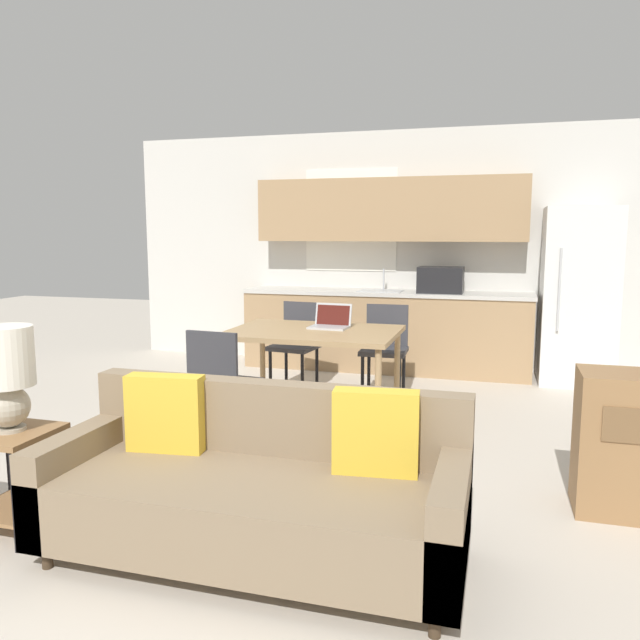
{
  "coord_description": "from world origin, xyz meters",
  "views": [
    {
      "loc": [
        1.24,
        -2.61,
        1.56
      ],
      "look_at": [
        0.05,
        1.5,
        0.95
      ],
      "focal_mm": 35.0,
      "sensor_mm": 36.0,
      "label": 1
    }
  ],
  "objects_px": {
    "laptop": "(331,322)",
    "dining_table": "(314,338)",
    "side_table": "(12,464)",
    "couch": "(257,488)",
    "refrigerator": "(578,296)",
    "dining_chair_far_right": "(385,345)",
    "dining_chair_near_left": "(222,380)",
    "table_lamp": "(6,372)",
    "dining_chair_far_left": "(297,341)"
  },
  "relations": [
    {
      "from": "laptop",
      "to": "dining_table",
      "type": "bearing_deg",
      "value": -117.68
    },
    {
      "from": "side_table",
      "to": "laptop",
      "type": "height_order",
      "value": "laptop"
    },
    {
      "from": "dining_table",
      "to": "side_table",
      "type": "distance_m",
      "value": 2.54
    },
    {
      "from": "couch",
      "to": "dining_table",
      "type": "bearing_deg",
      "value": 99.81
    },
    {
      "from": "refrigerator",
      "to": "dining_chair_far_right",
      "type": "relative_size",
      "value": 2.09
    },
    {
      "from": "couch",
      "to": "dining_chair_far_right",
      "type": "distance_m",
      "value": 3.09
    },
    {
      "from": "side_table",
      "to": "dining_chair_near_left",
      "type": "distance_m",
      "value": 1.59
    },
    {
      "from": "dining_chair_near_left",
      "to": "dining_chair_far_right",
      "type": "distance_m",
      "value": 1.93
    },
    {
      "from": "refrigerator",
      "to": "table_lamp",
      "type": "bearing_deg",
      "value": -126.35
    },
    {
      "from": "table_lamp",
      "to": "dining_chair_far_right",
      "type": "bearing_deg",
      "value": 66.9
    },
    {
      "from": "dining_table",
      "to": "dining_chair_far_left",
      "type": "height_order",
      "value": "dining_chair_far_left"
    },
    {
      "from": "table_lamp",
      "to": "laptop",
      "type": "distance_m",
      "value": 2.71
    },
    {
      "from": "dining_table",
      "to": "table_lamp",
      "type": "xyz_separation_m",
      "value": [
        -0.94,
        -2.33,
        0.16
      ]
    },
    {
      "from": "table_lamp",
      "to": "refrigerator",
      "type": "bearing_deg",
      "value": 53.65
    },
    {
      "from": "dining_chair_near_left",
      "to": "dining_chair_far_right",
      "type": "bearing_deg",
      "value": -112.17
    },
    {
      "from": "refrigerator",
      "to": "dining_chair_near_left",
      "type": "relative_size",
      "value": 2.09
    },
    {
      "from": "side_table",
      "to": "dining_chair_far_right",
      "type": "xyz_separation_m",
      "value": [
        1.37,
        3.22,
        0.13
      ]
    },
    {
      "from": "couch",
      "to": "dining_chair_far_left",
      "type": "distance_m",
      "value": 3.17
    },
    {
      "from": "dining_table",
      "to": "dining_chair_far_right",
      "type": "relative_size",
      "value": 1.59
    },
    {
      "from": "refrigerator",
      "to": "laptop",
      "type": "distance_m",
      "value": 2.8
    },
    {
      "from": "refrigerator",
      "to": "dining_chair_far_right",
      "type": "xyz_separation_m",
      "value": [
        -1.8,
        -1.09,
        -0.41
      ]
    },
    {
      "from": "couch",
      "to": "laptop",
      "type": "height_order",
      "value": "laptop"
    },
    {
      "from": "dining_table",
      "to": "dining_chair_near_left",
      "type": "height_order",
      "value": "dining_chair_near_left"
    },
    {
      "from": "refrigerator",
      "to": "table_lamp",
      "type": "relative_size",
      "value": 3.32
    },
    {
      "from": "refrigerator",
      "to": "side_table",
      "type": "xyz_separation_m",
      "value": [
        -3.17,
        -4.31,
        -0.54
      ]
    },
    {
      "from": "side_table",
      "to": "dining_chair_far_left",
      "type": "xyz_separation_m",
      "value": [
        0.5,
        3.19,
        0.13
      ]
    },
    {
      "from": "couch",
      "to": "dining_chair_far_right",
      "type": "xyz_separation_m",
      "value": [
        0.06,
        3.09,
        0.16
      ]
    },
    {
      "from": "refrigerator",
      "to": "couch",
      "type": "xyz_separation_m",
      "value": [
        -1.86,
        -4.18,
        -0.57
      ]
    },
    {
      "from": "dining_chair_far_right",
      "to": "dining_chair_near_left",
      "type": "bearing_deg",
      "value": -119.05
    },
    {
      "from": "side_table",
      "to": "dining_chair_far_left",
      "type": "height_order",
      "value": "dining_chair_far_left"
    },
    {
      "from": "refrigerator",
      "to": "dining_chair_far_left",
      "type": "distance_m",
      "value": 2.92
    },
    {
      "from": "refrigerator",
      "to": "side_table",
      "type": "distance_m",
      "value": 5.38
    },
    {
      "from": "dining_table",
      "to": "couch",
      "type": "bearing_deg",
      "value": -80.19
    },
    {
      "from": "laptop",
      "to": "dining_chair_near_left",
      "type": "bearing_deg",
      "value": -115.05
    },
    {
      "from": "laptop",
      "to": "refrigerator",
      "type": "bearing_deg",
      "value": 44.03
    },
    {
      "from": "table_lamp",
      "to": "dining_chair_far_left",
      "type": "distance_m",
      "value": 3.25
    },
    {
      "from": "couch",
      "to": "dining_chair_far_right",
      "type": "relative_size",
      "value": 2.3
    },
    {
      "from": "dining_chair_far_left",
      "to": "laptop",
      "type": "bearing_deg",
      "value": -45.01
    },
    {
      "from": "dining_table",
      "to": "dining_chair_far_left",
      "type": "relative_size",
      "value": 1.59
    },
    {
      "from": "dining_chair_far_right",
      "to": "refrigerator",
      "type": "bearing_deg",
      "value": 29.44
    },
    {
      "from": "dining_table",
      "to": "dining_chair_far_left",
      "type": "distance_m",
      "value": 0.98
    },
    {
      "from": "refrigerator",
      "to": "laptop",
      "type": "relative_size",
      "value": 5.38
    },
    {
      "from": "refrigerator",
      "to": "dining_chair_far_left",
      "type": "xyz_separation_m",
      "value": [
        -2.67,
        -1.12,
        -0.41
      ]
    },
    {
      "from": "dining_table",
      "to": "side_table",
      "type": "xyz_separation_m",
      "value": [
        -0.93,
        -2.33,
        -0.33
      ]
    },
    {
      "from": "refrigerator",
      "to": "laptop",
      "type": "bearing_deg",
      "value": -139.7
    },
    {
      "from": "side_table",
      "to": "dining_chair_near_left",
      "type": "height_order",
      "value": "dining_chair_near_left"
    },
    {
      "from": "dining_chair_near_left",
      "to": "table_lamp",
      "type": "bearing_deg",
      "value": 77.07
    },
    {
      "from": "dining_chair_near_left",
      "to": "laptop",
      "type": "xyz_separation_m",
      "value": [
        0.55,
        1.0,
        0.31
      ]
    },
    {
      "from": "side_table",
      "to": "dining_chair_far_right",
      "type": "distance_m",
      "value": 3.5
    },
    {
      "from": "dining_chair_far_left",
      "to": "dining_chair_far_right",
      "type": "distance_m",
      "value": 0.87
    }
  ]
}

